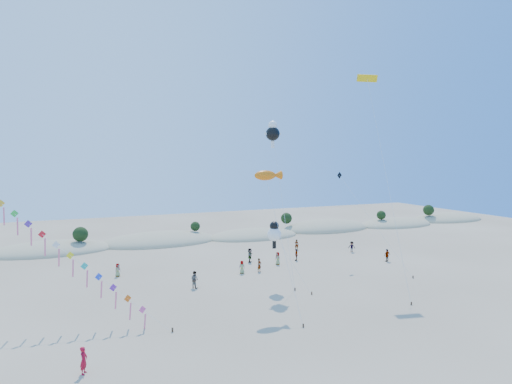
% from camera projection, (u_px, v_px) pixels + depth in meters
% --- Properties ---
extents(ground, '(160.00, 160.00, 0.00)m').
position_uv_depth(ground, '(287.00, 365.00, 28.37)').
color(ground, gray).
rests_on(ground, ground).
extents(dune_ridge, '(145.30, 11.49, 5.57)m').
position_uv_depth(dune_ridge, '(167.00, 241.00, 70.16)').
color(dune_ridge, tan).
rests_on(dune_ridge, ground).
extents(fish_kite, '(2.78, 8.19, 12.56)m').
position_uv_depth(fish_kite, '(268.00, 176.00, 40.86)').
color(fish_kite, '#3F2D1E').
rests_on(fish_kite, ground).
extents(cartoon_kite_low, '(3.09, 4.77, 7.06)m').
position_uv_depth(cartoon_kite_low, '(274.00, 232.00, 45.28)').
color(cartoon_kite_low, '#3F2D1E').
rests_on(cartoon_kite_low, ground).
extents(cartoon_kite_high, '(2.00, 6.47, 17.93)m').
position_uv_depth(cartoon_kite_high, '(273.00, 132.00, 48.19)').
color(cartoon_kite_high, '#3F2D1E').
rests_on(cartoon_kite_high, ground).
extents(parafoil_kite, '(4.45, 11.93, 23.46)m').
position_uv_depth(parafoil_kite, '(368.00, 81.00, 49.63)').
color(parafoil_kite, '#3F2D1E').
rests_on(parafoil_kite, ground).
extents(dark_kite, '(3.58, 10.66, 11.92)m').
position_uv_depth(dark_kite, '(360.00, 204.00, 54.02)').
color(dark_kite, '#3F2D1E').
rests_on(dark_kite, ground).
extents(flyer_foreground, '(0.64, 0.76, 1.76)m').
position_uv_depth(flyer_foreground, '(84.00, 360.00, 27.15)').
color(flyer_foreground, '#A90D23').
rests_on(flyer_foreground, ground).
extents(beachgoers, '(34.59, 13.25, 1.85)m').
position_uv_depth(beachgoers, '(270.00, 259.00, 54.73)').
color(beachgoers, slate).
rests_on(beachgoers, ground).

